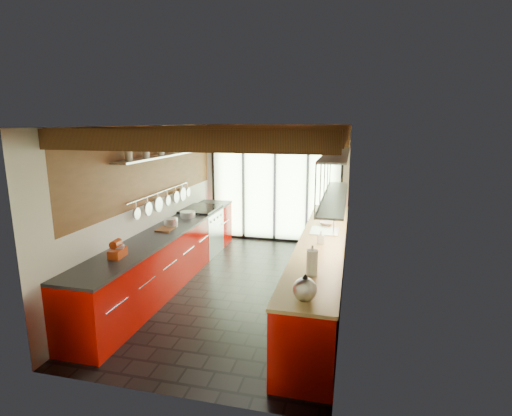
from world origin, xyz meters
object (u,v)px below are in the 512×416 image
(bowl, at_px, (326,223))
(paper_towel, at_px, (312,263))
(kettle, at_px, (305,288))
(stand_mixer, at_px, (118,250))
(soap_bottle, at_px, (321,237))

(bowl, bearing_deg, paper_towel, -90.00)
(kettle, bearing_deg, stand_mixer, 164.62)
(kettle, height_order, soap_bottle, kettle)
(kettle, distance_m, paper_towel, 0.67)
(stand_mixer, xyz_separation_m, bowl, (2.54, 2.34, -0.07))
(stand_mixer, xyz_separation_m, soap_bottle, (2.54, 1.22, 0.00))
(stand_mixer, bearing_deg, soap_bottle, 25.63)
(kettle, distance_m, soap_bottle, 1.92)
(soap_bottle, bearing_deg, stand_mixer, -154.37)
(stand_mixer, height_order, bowl, stand_mixer)
(paper_towel, height_order, soap_bottle, paper_towel)
(stand_mixer, distance_m, bowl, 3.45)
(stand_mixer, distance_m, paper_towel, 2.54)
(stand_mixer, relative_size, soap_bottle, 1.44)
(stand_mixer, height_order, paper_towel, paper_towel)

